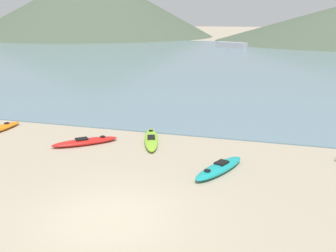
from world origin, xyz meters
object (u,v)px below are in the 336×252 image
at_px(kayak_on_sand_3, 219,168).
at_px(moored_boat_1, 231,45).
at_px(kayak_on_sand_2, 85,142).
at_px(kayak_on_sand_4, 151,139).

distance_m(kayak_on_sand_3, moored_boat_1, 56.54).
bearing_deg(kayak_on_sand_3, kayak_on_sand_2, 166.80).
bearing_deg(kayak_on_sand_2, moored_boat_1, 91.16).
bearing_deg(kayak_on_sand_4, kayak_on_sand_3, -36.83).
height_order(kayak_on_sand_2, kayak_on_sand_3, kayak_on_sand_3).
bearing_deg(kayak_on_sand_2, kayak_on_sand_3, -13.20).
xyz_separation_m(kayak_on_sand_2, moored_boat_1, (-1.11, 54.66, 0.41)).
height_order(kayak_on_sand_4, moored_boat_1, moored_boat_1).
xyz_separation_m(kayak_on_sand_3, moored_boat_1, (-7.17, 56.08, 0.39)).
bearing_deg(kayak_on_sand_4, moored_boat_1, 93.99).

